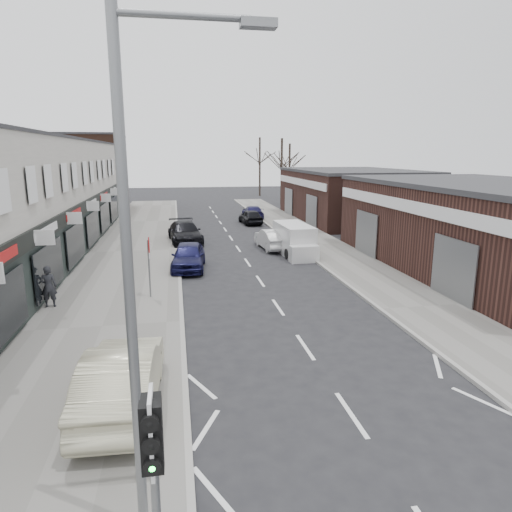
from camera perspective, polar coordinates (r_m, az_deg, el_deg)
name	(u,v)px	position (r m, az deg, el deg)	size (l,w,h in m)	color
ground	(388,469)	(10.40, 16.23, -24.23)	(160.00, 160.00, 0.00)	black
pavement_left	(133,252)	(30.11, -15.08, 0.54)	(5.50, 64.00, 0.12)	slate
pavement_right	(321,245)	(31.53, 8.16, 1.38)	(3.50, 64.00, 0.12)	slate
brick_block_far	(85,174)	(53.26, -20.61, 9.55)	(8.00, 10.00, 8.00)	#42281C
right_unit_near	(492,229)	(27.27, 27.36, 3.00)	(10.00, 18.00, 4.50)	#3C211B
right_unit_far	(351,196)	(44.70, 11.75, 7.39)	(10.00, 16.00, 4.50)	#3C211B
tree_far_a	(281,204)	(57.20, 3.17, 6.47)	(3.60, 3.60, 8.00)	#382D26
tree_far_b	(289,199)	(63.59, 4.14, 7.08)	(3.60, 3.60, 7.50)	#382D26
tree_far_c	(260,196)	(68.79, 0.47, 7.53)	(3.60, 3.60, 8.50)	#382D26
traffic_light	(153,450)	(6.54, -12.75, -22.61)	(0.28, 0.60, 3.10)	slate
street_lamp	(140,263)	(6.76, -14.28, -0.89)	(2.23, 0.22, 8.00)	slate
warning_sign	(149,250)	(19.80, -13.21, 0.79)	(0.12, 0.80, 2.70)	slate
white_van	(294,240)	(28.55, 4.83, 1.98)	(1.84, 4.87, 1.88)	silver
sedan_on_pavement	(122,377)	(11.82, -16.37, -14.35)	(1.63, 4.68, 1.54)	#BCB796
pedestrian	(49,287)	(20.07, -24.51, -3.49)	(0.62, 0.41, 1.70)	black
parked_car_left_a	(188,256)	(25.01, -8.44, -0.02)	(1.71, 4.26, 1.45)	#12133A
parked_car_left_b	(185,232)	(32.52, -8.87, 2.93)	(2.09, 5.13, 1.49)	black
parked_car_right_a	(272,239)	(30.14, 1.99, 2.16)	(1.41, 4.05, 1.34)	silver
parked_car_right_b	(250,217)	(40.93, -0.70, 4.93)	(1.54, 3.83, 1.30)	black
parked_car_right_c	(253,212)	(44.18, -0.39, 5.48)	(1.78, 4.37, 1.27)	#16133E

